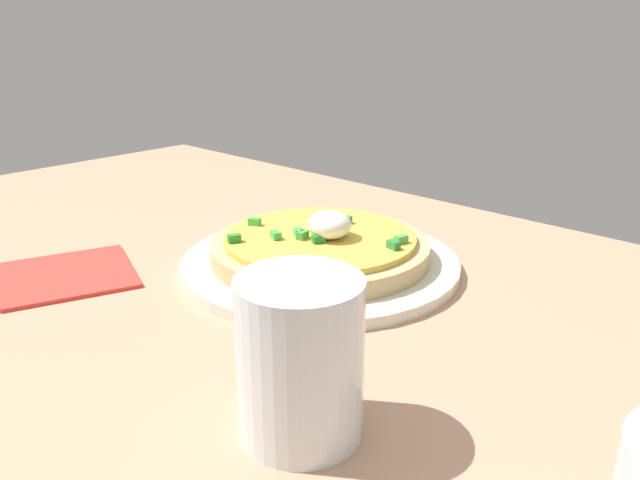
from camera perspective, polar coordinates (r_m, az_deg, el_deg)
The scene contains 5 objects.
dining_table at distance 64.63cm, azimuth -6.74°, elevation -3.83°, with size 125.42×73.05×2.11cm, color tan.
plate at distance 64.49cm, azimuth -0.00°, elevation -2.16°, with size 29.00×29.00×1.17cm, color silver.
pizza at distance 63.76cm, azimuth 0.04°, elevation -0.57°, with size 22.73×22.73×5.36cm.
cup_near at distance 38.30cm, azimuth -1.85°, elevation -11.57°, with size 7.84×7.84×10.48cm.
napkin at distance 67.65cm, azimuth -22.41°, elevation -3.01°, with size 12.54×12.54×0.40cm, color red.
Camera 1 is at (-45.50, 38.00, 26.79)cm, focal length 34.41 mm.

